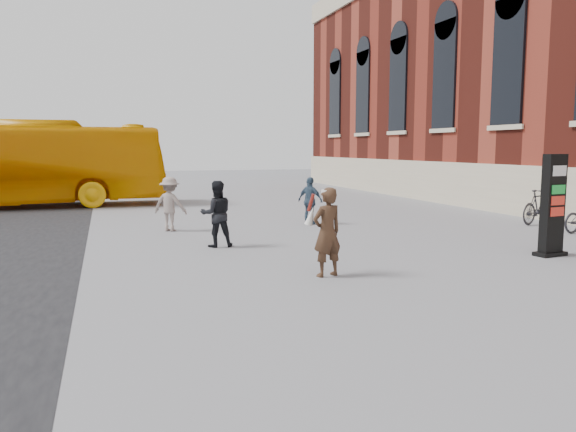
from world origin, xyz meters
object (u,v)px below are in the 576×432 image
object	(u,v)px
info_pylon	(553,205)
bike_7	(539,207)
bus	(5,164)
woman	(327,231)
pedestrian_c	(310,201)
pedestrian_b	(170,204)
pedestrian_a	(217,214)

from	to	relation	value
info_pylon	bike_7	size ratio (longest dim) A/B	1.24
bus	woman	bearing A→B (deg)	-153.17
woman	pedestrian_c	bearing A→B (deg)	-121.57
pedestrian_c	bike_7	xyz separation A→B (m)	(6.94, -2.19, -0.20)
bus	pedestrian_b	distance (m)	10.32
bike_7	pedestrian_a	bearing A→B (deg)	76.30
woman	bus	distance (m)	17.26
info_pylon	pedestrian_a	bearing A→B (deg)	145.48
info_pylon	pedestrian_a	distance (m)	7.74
pedestrian_b	pedestrian_a	bearing A→B (deg)	139.57
woman	pedestrian_b	bearing A→B (deg)	-86.01
pedestrian_b	pedestrian_c	xyz separation A→B (m)	(4.38, 0.11, -0.04)
info_pylon	pedestrian_c	world-z (taller)	info_pylon
info_pylon	bus	distance (m)	20.11
info_pylon	pedestrian_c	xyz separation A→B (m)	(-3.33, 6.57, -0.39)
woman	bus	size ratio (longest dim) A/B	0.13
bike_7	info_pylon	bearing A→B (deg)	121.80
info_pylon	bike_7	world-z (taller)	info_pylon
pedestrian_b	pedestrian_c	distance (m)	4.38
pedestrian_a	bike_7	size ratio (longest dim) A/B	0.88
pedestrian_b	bike_7	xyz separation A→B (m)	(11.32, -2.08, -0.23)
info_pylon	pedestrian_c	bearing A→B (deg)	108.98
woman	bus	bearing A→B (deg)	-77.00
bus	pedestrian_a	world-z (taller)	bus
pedestrian_c	bike_7	world-z (taller)	pedestrian_c
pedestrian_c	pedestrian_a	bearing A→B (deg)	93.64
woman	pedestrian_b	world-z (taller)	woman
info_pylon	bike_7	bearing A→B (deg)	42.58
bus	pedestrian_b	bearing A→B (deg)	-146.94
info_pylon	pedestrian_b	world-z (taller)	info_pylon
woman	bus	world-z (taller)	bus
woman	pedestrian_b	size ratio (longest dim) A/B	1.07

